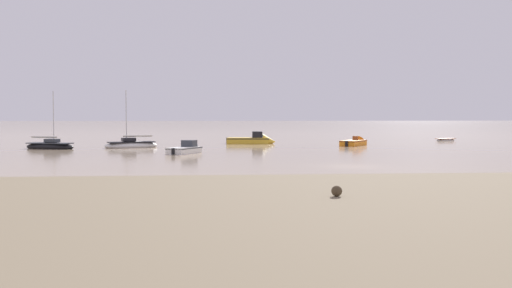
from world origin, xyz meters
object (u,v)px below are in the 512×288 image
(sailboat_moored_0, at_px, (50,146))
(rowboat_moored_3, at_px, (445,140))
(sailboat_moored_1, at_px, (131,145))
(motorboat_moored_2, at_px, (255,141))
(motorboat_moored_3, at_px, (188,150))
(motorboat_moored_1, at_px, (356,143))

(sailboat_moored_0, xyz_separation_m, rowboat_moored_3, (54.93, 16.27, -0.16))
(sailboat_moored_0, xyz_separation_m, sailboat_moored_1, (9.20, 1.62, 0.01))
(motorboat_moored_2, xyz_separation_m, motorboat_moored_3, (-8.58, -19.06, -0.09))
(sailboat_moored_1, height_order, motorboat_moored_2, sailboat_moored_1)
(motorboat_moored_1, distance_m, motorboat_moored_3, 25.21)
(sailboat_moored_1, bearing_deg, sailboat_moored_0, -12.36)
(motorboat_moored_1, xyz_separation_m, sailboat_moored_1, (-28.54, -2.83, 0.05))
(sailboat_moored_0, bearing_deg, sailboat_moored_1, 31.20)
(rowboat_moored_3, bearing_deg, motorboat_moored_2, -9.36)
(rowboat_moored_3, xyz_separation_m, sailboat_moored_1, (-45.73, -14.65, 0.17))
(sailboat_moored_0, xyz_separation_m, motorboat_moored_3, (16.44, -9.04, -0.01))
(sailboat_moored_0, relative_size, motorboat_moored_2, 1.02)
(rowboat_moored_3, bearing_deg, sailboat_moored_0, -4.65)
(sailboat_moored_0, bearing_deg, motorboat_moored_2, 43.06)
(motorboat_moored_1, height_order, motorboat_moored_2, motorboat_moored_2)
(sailboat_moored_0, height_order, motorboat_moored_2, sailboat_moored_0)
(motorboat_moored_1, xyz_separation_m, motorboat_moored_3, (-21.30, -13.49, 0.03))
(sailboat_moored_0, height_order, sailboat_moored_1, sailboat_moored_1)
(motorboat_moored_2, bearing_deg, sailboat_moored_1, -145.78)
(motorboat_moored_1, bearing_deg, sailboat_moored_0, 131.41)
(motorboat_moored_1, xyz_separation_m, motorboat_moored_2, (-12.72, 5.57, 0.12))
(rowboat_moored_3, xyz_separation_m, motorboat_moored_3, (-38.49, -25.31, 0.15))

